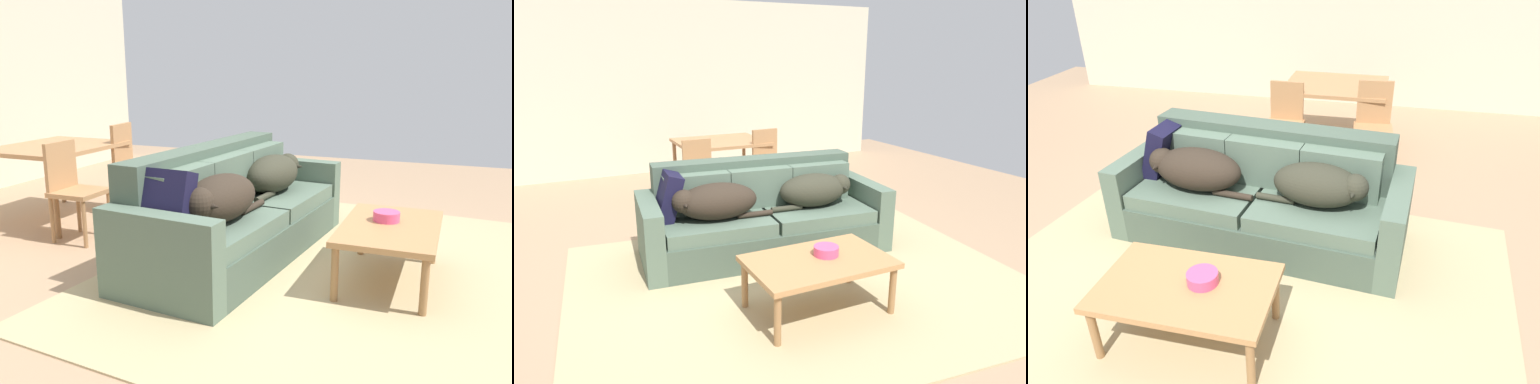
# 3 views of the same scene
# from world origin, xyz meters

# --- Properties ---
(ground_plane) EXTENTS (10.00, 10.00, 0.00)m
(ground_plane) POSITION_xyz_m (0.00, 0.00, 0.00)
(ground_plane) COLOR tan
(back_partition) EXTENTS (8.00, 0.12, 2.70)m
(back_partition) POSITION_xyz_m (0.00, 4.00, 1.35)
(back_partition) COLOR beige
(back_partition) RESTS_ON ground
(area_rug) EXTENTS (4.00, 3.22, 0.01)m
(area_rug) POSITION_xyz_m (0.11, -0.54, 0.01)
(area_rug) COLOR tan
(area_rug) RESTS_ON ground
(couch) EXTENTS (2.39, 1.09, 0.88)m
(couch) POSITION_xyz_m (0.12, 0.24, 0.34)
(couch) COLOR #435445
(couch) RESTS_ON ground
(dog_on_left_cushion) EXTENTS (0.89, 0.46, 0.33)m
(dog_on_left_cushion) POSITION_xyz_m (-0.40, 0.13, 0.60)
(dog_on_left_cushion) COLOR #2E251C
(dog_on_left_cushion) RESTS_ON couch
(dog_on_right_cushion) EXTENTS (0.84, 0.44, 0.32)m
(dog_on_right_cushion) POSITION_xyz_m (0.61, 0.08, 0.60)
(dog_on_right_cushion) COLOR #313124
(dog_on_right_cushion) RESTS_ON couch
(throw_pillow_by_left_arm) EXTENTS (0.29, 0.46, 0.46)m
(throw_pillow_by_left_arm) POSITION_xyz_m (-0.77, 0.37, 0.63)
(throw_pillow_by_left_arm) COLOR black
(throw_pillow_by_left_arm) RESTS_ON couch
(coffee_table) EXTENTS (1.04, 0.65, 0.42)m
(coffee_table) POSITION_xyz_m (-0.00, -1.00, 0.37)
(coffee_table) COLOR #B37F4D
(coffee_table) RESTS_ON ground
(bowl_on_coffee_table) EXTENTS (0.19, 0.19, 0.07)m
(bowl_on_coffee_table) POSITION_xyz_m (0.09, -0.95, 0.46)
(bowl_on_coffee_table) COLOR #EA4C7F
(bowl_on_coffee_table) RESTS_ON coffee_table
(dining_table) EXTENTS (1.15, 0.96, 0.74)m
(dining_table) POSITION_xyz_m (0.43, 2.29, 0.67)
(dining_table) COLOR #AD7A4D
(dining_table) RESTS_ON ground
(dining_chair_near_left) EXTENTS (0.40, 0.40, 0.86)m
(dining_chair_near_left) POSITION_xyz_m (-0.04, 1.71, 0.48)
(dining_chair_near_left) COLOR #AD7A4D
(dining_chair_near_left) RESTS_ON ground
(dining_chair_near_right) EXTENTS (0.43, 0.43, 0.92)m
(dining_chair_near_right) POSITION_xyz_m (0.90, 1.74, 0.51)
(dining_chair_near_right) COLOR #AD7A4D
(dining_chair_near_right) RESTS_ON ground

